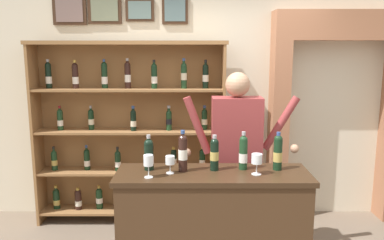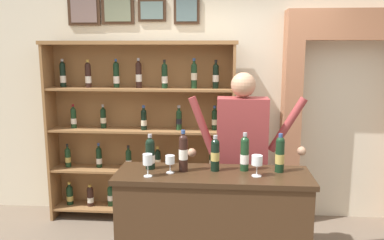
{
  "view_description": "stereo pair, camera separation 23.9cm",
  "coord_description": "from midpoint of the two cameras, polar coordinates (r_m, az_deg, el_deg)",
  "views": [
    {
      "loc": [
        -0.15,
        -2.95,
        1.97
      ],
      "look_at": [
        -0.16,
        0.15,
        1.4
      ],
      "focal_mm": 37.13,
      "sensor_mm": 36.0,
      "label": 1
    },
    {
      "loc": [
        0.09,
        -2.94,
        1.97
      ],
      "look_at": [
        -0.16,
        0.15,
        1.4
      ],
      "focal_mm": 37.13,
      "sensor_mm": 36.0,
      "label": 2
    }
  ],
  "objects": [
    {
      "name": "tasting_bottle_bianco",
      "position": [
        3.17,
        14.64,
        -4.76
      ],
      "size": [
        0.07,
        0.07,
        0.3
      ],
      "color": "black",
      "rests_on": "tasting_counter"
    },
    {
      "name": "archway_doorway",
      "position": [
        4.77,
        23.0,
        2.04
      ],
      "size": [
        1.48,
        0.45,
        2.35
      ],
      "color": "#9E6647",
      "rests_on": "ground"
    },
    {
      "name": "tasting_bottle_prosecco",
      "position": [
        3.11,
        5.56,
        -4.87
      ],
      "size": [
        0.07,
        0.07,
        0.28
      ],
      "color": "black",
      "rests_on": "tasting_counter"
    },
    {
      "name": "tasting_bottle_grappa",
      "position": [
        3.09,
        0.97,
        -4.6
      ],
      "size": [
        0.07,
        0.07,
        0.33
      ],
      "color": "black",
      "rests_on": "tasting_counter"
    },
    {
      "name": "tasting_counter",
      "position": [
        3.29,
        5.11,
        -16.03
      ],
      "size": [
        1.51,
        0.5,
        1.01
      ],
      "color": "#422B19",
      "rests_on": "ground"
    },
    {
      "name": "back_wall",
      "position": [
        4.62,
        5.02,
        7.98
      ],
      "size": [
        12.0,
        0.19,
        3.54
      ],
      "color": "beige",
      "rests_on": "ground"
    },
    {
      "name": "wine_glass_left",
      "position": [
        2.97,
        -4.1,
        -5.88
      ],
      "size": [
        0.07,
        0.07,
        0.17
      ],
      "color": "silver",
      "rests_on": "tasting_counter"
    },
    {
      "name": "shopkeeper",
      "position": [
        3.63,
        9.08,
        -3.65
      ],
      "size": [
        1.07,
        0.22,
        1.75
      ],
      "color": "#2D3347",
      "rests_on": "ground"
    },
    {
      "name": "tasting_bottle_chianti",
      "position": [
        3.15,
        9.74,
        -4.76
      ],
      "size": [
        0.07,
        0.07,
        0.3
      ],
      "color": "#19381E",
      "rests_on": "tasting_counter"
    },
    {
      "name": "wine_shelf",
      "position": [
        4.49,
        -5.77,
        -1.27
      ],
      "size": [
        2.13,
        0.33,
        2.03
      ],
      "color": "olive",
      "rests_on": "ground"
    },
    {
      "name": "wine_glass_center",
      "position": [
        3.06,
        -0.93,
        -5.89
      ],
      "size": [
        0.07,
        0.07,
        0.14
      ],
      "color": "silver",
      "rests_on": "tasting_counter"
    },
    {
      "name": "tasting_bottle_super_tuscan",
      "position": [
        3.16,
        -3.88,
        -4.82
      ],
      "size": [
        0.08,
        0.08,
        0.28
      ],
      "color": "black",
      "rests_on": "tasting_counter"
    },
    {
      "name": "wine_glass_right",
      "position": [
        3.04,
        11.57,
        -5.89
      ],
      "size": [
        0.08,
        0.08,
        0.16
      ],
      "color": "silver",
      "rests_on": "tasting_counter"
    }
  ]
}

